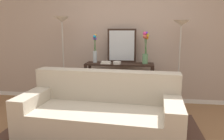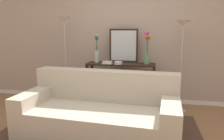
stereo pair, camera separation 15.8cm
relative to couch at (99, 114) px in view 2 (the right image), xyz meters
The scene contains 12 objects.
back_wall 2.03m from the couch, 81.67° to the left, with size 12.00×0.15×2.99m.
area_rug 0.34m from the couch, 91.51° to the right, with size 2.89×2.13×0.01m.
couch is the anchor object (origin of this frame).
console_table 1.25m from the couch, 84.08° to the left, with size 1.30×0.39×0.86m.
floor_lamp_left 1.84m from the couch, 130.05° to the left, with size 0.28×0.28×1.73m.
floor_lamp_right 1.95m from the couch, 43.38° to the left, with size 0.28×0.28×1.65m.
wall_mirror 1.63m from the couch, 83.71° to the left, with size 0.56×0.02×0.65m.
vase_tall_flowers 1.54m from the couch, 106.03° to the left, with size 0.09×0.13×0.55m.
vase_short_flowers 1.61m from the couch, 63.75° to the left, with size 0.12×0.13×0.60m.
fruit_bowl 1.23m from the couch, 85.00° to the left, with size 0.15×0.15×0.05m.
book_stack 1.25m from the couch, 96.13° to the left, with size 0.19×0.15×0.05m.
book_row_under_console 1.27m from the couch, 103.22° to the left, with size 0.25×0.16×0.12m.
Camera 2 is at (0.48, -2.47, 1.47)m, focal length 34.61 mm.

